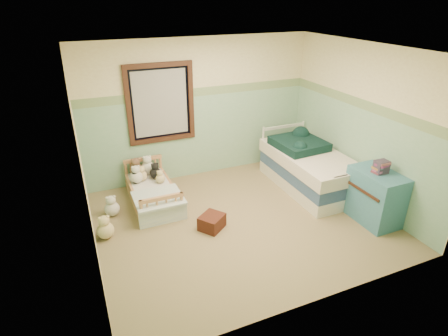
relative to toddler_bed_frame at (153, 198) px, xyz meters
name	(u,v)px	position (x,y,z in m)	size (l,w,h in m)	color
floor	(241,221)	(1.11, -1.05, -0.10)	(4.20, 3.60, 0.02)	#84704F
ceiling	(245,49)	(1.11, -1.05, 2.42)	(4.20, 3.60, 0.02)	silver
wall_back	(199,110)	(1.11, 0.75, 1.16)	(4.20, 0.04, 2.50)	beige
wall_front	(323,207)	(1.11, -2.85, 1.16)	(4.20, 0.04, 2.50)	beige
wall_left	(83,170)	(-0.99, -1.05, 1.16)	(0.04, 3.60, 2.50)	beige
wall_right	(362,125)	(3.21, -1.05, 1.16)	(0.04, 3.60, 2.50)	beige
wainscot_mint	(200,136)	(1.11, 0.74, 0.66)	(4.20, 0.01, 1.50)	#78AC86
border_strip	(199,92)	(1.11, 0.74, 1.49)	(4.20, 0.01, 0.15)	#37603A
window_frame	(161,104)	(0.41, 0.71, 1.36)	(1.16, 0.06, 1.36)	#351B11
window_blinds	(161,103)	(0.41, 0.72, 1.36)	(0.92, 0.01, 1.12)	#B0B0A9
toddler_bed_frame	(153,198)	(0.00, 0.00, 0.00)	(0.67, 1.34, 0.17)	#B7784D
toddler_mattress	(152,190)	(0.00, 0.00, 0.15)	(0.61, 1.28, 0.12)	silver
patchwork_quilt	(158,198)	(0.00, -0.42, 0.22)	(0.73, 0.67, 0.03)	#88A6DE
plush_bed_brown	(136,170)	(-0.15, 0.50, 0.32)	(0.22, 0.22, 0.22)	brown
plush_bed_white	(148,168)	(0.05, 0.50, 0.32)	(0.23, 0.23, 0.23)	silver
plush_bed_tan	(142,176)	(-0.10, 0.28, 0.30)	(0.18, 0.18, 0.18)	#E4C789
plush_bed_dark	(155,173)	(0.13, 0.28, 0.30)	(0.19, 0.19, 0.19)	black
plush_floor_cream	(112,209)	(-0.67, -0.14, 0.03)	(0.23, 0.23, 0.23)	beige
plush_floor_tan	(105,230)	(-0.84, -0.70, 0.03)	(0.24, 0.24, 0.24)	#E4C789
twin_bed_frame	(308,181)	(2.66, -0.55, 0.02)	(0.93, 1.87, 0.22)	white
twin_boxspring	(309,170)	(2.66, -0.55, 0.24)	(0.93, 1.87, 0.22)	navy
twin_mattress	(310,159)	(2.66, -0.55, 0.46)	(0.97, 1.90, 0.22)	white
teal_blanket	(299,144)	(2.61, -0.25, 0.64)	(0.79, 0.84, 0.14)	black
dresser	(375,197)	(2.95, -1.80, 0.31)	(0.50, 0.80, 0.80)	teal
book_stack	(381,167)	(2.95, -1.81, 0.81)	(0.19, 0.15, 0.19)	#4C3136
red_pillow	(212,222)	(0.62, -1.07, 0.02)	(0.34, 0.30, 0.21)	brown
floor_book	(208,223)	(0.61, -0.93, -0.07)	(0.27, 0.21, 0.02)	gold
extra_plush_0	(136,179)	(-0.21, 0.23, 0.29)	(0.16, 0.16, 0.16)	black
extra_plush_1	(160,179)	(0.16, 0.08, 0.28)	(0.15, 0.15, 0.15)	#E4C789
extra_plush_2	(136,177)	(-0.20, 0.24, 0.31)	(0.21, 0.21, 0.21)	beige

